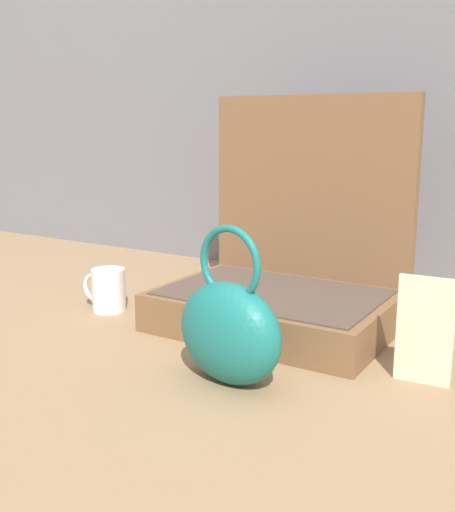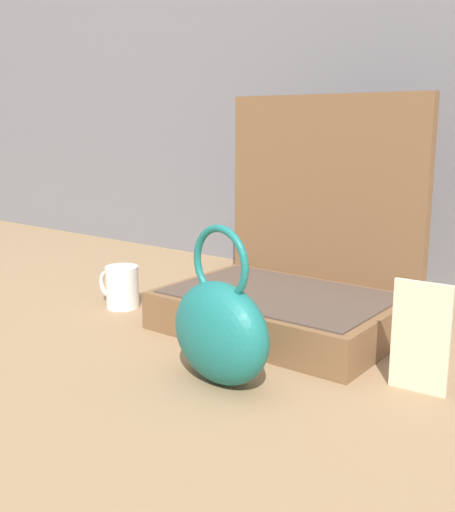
# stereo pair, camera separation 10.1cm
# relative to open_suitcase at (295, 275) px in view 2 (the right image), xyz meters

# --- Properties ---
(ground_plane) EXTENTS (6.00, 6.00, 0.00)m
(ground_plane) POSITION_rel_open_suitcase_xyz_m (-0.03, -0.17, -0.10)
(ground_plane) COLOR #8C6D4C
(open_suitcase) EXTENTS (0.42, 0.31, 0.43)m
(open_suitcase) POSITION_rel_open_suitcase_xyz_m (0.00, 0.00, 0.00)
(open_suitcase) COLOR brown
(open_suitcase) RESTS_ON ground_plane
(teal_pouch_handbag) EXTENTS (0.19, 0.12, 0.24)m
(teal_pouch_handbag) POSITION_rel_open_suitcase_xyz_m (0.06, -0.30, -0.01)
(teal_pouch_handbag) COLOR #196B66
(teal_pouch_handbag) RESTS_ON ground_plane
(coffee_mug) EXTENTS (0.10, 0.07, 0.09)m
(coffee_mug) POSITION_rel_open_suitcase_xyz_m (-0.34, -0.13, -0.05)
(coffee_mug) COLOR white
(coffee_mug) RESTS_ON ground_plane
(info_card_left) EXTENTS (0.08, 0.01, 0.16)m
(info_card_left) POSITION_rel_open_suitcase_xyz_m (0.30, -0.15, -0.01)
(info_card_left) COLOR beige
(info_card_left) RESTS_ON ground_plane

